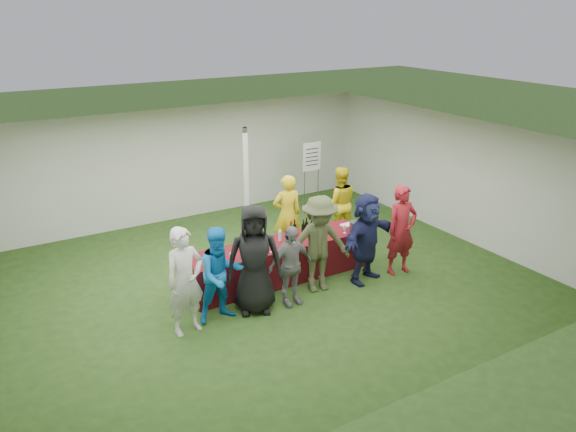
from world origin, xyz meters
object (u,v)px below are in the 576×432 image
customer_5 (366,238)px  customer_4 (319,244)px  staff_pourer (287,214)px  customer_2 (254,259)px  serving_table (279,261)px  staff_back (339,203)px  customer_1 (221,275)px  customer_3 (290,266)px  wine_list_sign (312,162)px  dump_bucket (355,226)px  customer_6 (401,230)px  customer_0 (185,281)px

customer_5 → customer_4: bearing=155.9°
staff_pourer → customer_2: bearing=56.9°
serving_table → customer_2: size_ratio=1.89×
customer_2 → customer_5: (2.31, -0.07, -0.09)m
staff_back → customer_1: staff_back is taller
customer_1 → customer_3: 1.25m
wine_list_sign → staff_back: wine_list_sign is taller
dump_bucket → customer_5: 0.68m
serving_table → customer_1: size_ratio=2.21×
customer_4 → customer_6: (1.76, -0.20, -0.02)m
dump_bucket → customer_2: customer_2 is taller
dump_bucket → customer_4: size_ratio=0.13×
customer_3 → customer_6: bearing=-2.7°
dump_bucket → serving_table: bearing=172.2°
staff_pourer → customer_5: bearing=118.0°
staff_back → customer_2: 3.66m
customer_2 → serving_table: bearing=63.4°
staff_pourer → wine_list_sign: bearing=-124.4°
serving_table → customer_2: customer_2 is taller
wine_list_sign → customer_6: (-0.37, -3.73, -0.43)m
staff_back → customer_2: (-3.12, -1.92, 0.14)m
wine_list_sign → customer_6: wine_list_sign is taller
staff_back → customer_6: customer_6 is taller
customer_2 → staff_pourer: bearing=69.4°
customer_0 → customer_5: customer_0 is taller
dump_bucket → customer_6: bearing=-51.9°
serving_table → staff_back: size_ratio=2.20×
staff_back → customer_6: 2.06m
wine_list_sign → customer_0: size_ratio=1.01×
customer_3 → wine_list_sign: bearing=50.5°
dump_bucket → customer_6: size_ratio=0.13×
staff_pourer → customer_6: size_ratio=0.96×
customer_1 → customer_5: customer_5 is taller
wine_list_sign → customer_0: wine_list_sign is taller
dump_bucket → wine_list_sign: wine_list_sign is taller
staff_pourer → customer_1: staff_pourer is taller
staff_pourer → staff_back: size_ratio=1.04×
customer_1 → dump_bucket: bearing=10.7°
customer_5 → serving_table: bearing=131.3°
serving_table → dump_bucket: bearing=-7.8°
dump_bucket → customer_0: bearing=-170.7°
staff_pourer → customer_3: 2.21m
wine_list_sign → staff_pourer: bearing=-134.7°
dump_bucket → customer_3: 2.03m
staff_pourer → customer_5: 1.97m
dump_bucket → staff_back: staff_back is taller
customer_2 → customer_0: bearing=-155.3°
serving_table → customer_6: (2.17, -0.94, 0.51)m
customer_1 → customer_5: bearing=-1.0°
customer_2 → customer_3: 0.68m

